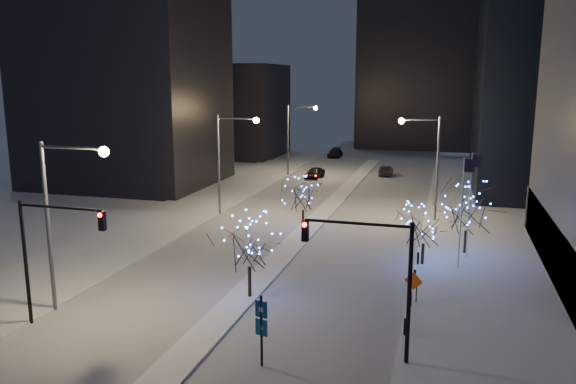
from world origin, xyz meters
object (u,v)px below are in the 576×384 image
(wayfinding_sign, at_px, (261,323))
(traffic_signal_west, at_px, (48,244))
(car_near, at_px, (315,173))
(holiday_tree_median_near, at_px, (249,244))
(holiday_tree_plaza_near, at_px, (424,226))
(street_lamp_w_near, at_px, (62,204))
(street_lamp_w_mid, at_px, (228,151))
(car_mid, at_px, (386,171))
(street_lamp_east, at_px, (428,154))
(construction_sign, at_px, (413,284))
(traffic_signal_east, at_px, (376,267))
(holiday_tree_plaza_far, at_px, (467,208))
(street_lamp_w_far, at_px, (295,130))
(car_far, at_px, (335,153))
(holiday_tree_median_far, at_px, (303,194))

(wayfinding_sign, bearing_deg, traffic_signal_west, -170.12)
(car_near, bearing_deg, holiday_tree_median_near, -73.88)
(holiday_tree_plaza_near, xyz_separation_m, wayfinding_sign, (-6.59, -17.17, -0.84))
(street_lamp_w_near, relative_size, street_lamp_w_mid, 1.00)
(car_mid, bearing_deg, street_lamp_east, 107.49)
(street_lamp_w_mid, bearing_deg, construction_sign, -43.56)
(holiday_tree_median_near, bearing_deg, traffic_signal_east, -34.55)
(street_lamp_w_mid, relative_size, holiday_tree_plaza_far, 1.76)
(street_lamp_w_near, xyz_separation_m, street_lamp_east, (19.02, 28.00, -0.05))
(car_near, xyz_separation_m, holiday_tree_median_near, (6.19, -43.60, 2.76))
(street_lamp_w_far, distance_m, car_near, 6.78)
(car_far, bearing_deg, street_lamp_w_far, -96.43)
(street_lamp_w_far, distance_m, car_mid, 14.20)
(holiday_tree_median_near, relative_size, holiday_tree_plaza_near, 1.15)
(street_lamp_east, xyz_separation_m, car_mid, (-6.51, 25.37, -5.78))
(street_lamp_w_far, xyz_separation_m, holiday_tree_plaza_near, (19.44, -35.81, -3.49))
(car_near, height_order, holiday_tree_median_far, holiday_tree_median_far)
(holiday_tree_median_far, height_order, construction_sign, holiday_tree_median_far)
(holiday_tree_median_near, xyz_separation_m, holiday_tree_median_far, (-1.00, 17.07, -0.30))
(street_lamp_w_mid, height_order, traffic_signal_east, street_lamp_w_mid)
(holiday_tree_plaza_far, xyz_separation_m, wayfinding_sign, (-9.63, -20.84, -1.54))
(street_lamp_w_near, height_order, car_mid, street_lamp_w_near)
(holiday_tree_plaza_far, bearing_deg, street_lamp_east, 108.85)
(car_mid, xyz_separation_m, car_far, (-10.80, 17.11, 0.08))
(car_near, xyz_separation_m, construction_sign, (15.99, -41.70, 0.52))
(construction_sign, bearing_deg, car_near, 126.93)
(street_lamp_w_mid, distance_m, street_lamp_w_far, 25.00)
(car_near, bearing_deg, car_mid, 36.24)
(construction_sign, bearing_deg, street_lamp_w_near, -144.84)
(holiday_tree_median_far, bearing_deg, street_lamp_w_near, -111.09)
(holiday_tree_median_near, height_order, holiday_tree_plaza_near, holiday_tree_median_near)
(street_lamp_w_far, distance_m, traffic_signal_west, 52.04)
(holiday_tree_plaza_near, bearing_deg, car_mid, 100.03)
(holiday_tree_plaza_near, height_order, holiday_tree_plaza_far, holiday_tree_plaza_far)
(holiday_tree_median_far, distance_m, wayfinding_sign, 25.27)
(holiday_tree_plaza_far, distance_m, construction_sign, 11.87)
(street_lamp_w_near, height_order, street_lamp_east, same)
(street_lamp_east, distance_m, holiday_tree_median_far, 12.64)
(street_lamp_w_far, bearing_deg, car_mid, 15.08)
(holiday_tree_plaza_far, xyz_separation_m, construction_sign, (-3.24, -11.15, -2.42))
(street_lamp_w_far, bearing_deg, car_near, -26.16)
(holiday_tree_median_far, bearing_deg, construction_sign, -54.56)
(street_lamp_east, bearing_deg, car_mid, 104.40)
(holiday_tree_median_far, bearing_deg, traffic_signal_west, -108.39)
(street_lamp_w_far, xyz_separation_m, wayfinding_sign, (12.85, -52.98, -4.33))
(street_lamp_w_near, distance_m, street_lamp_w_mid, 25.00)
(holiday_tree_median_near, bearing_deg, holiday_tree_median_far, 93.35)
(street_lamp_w_far, distance_m, holiday_tree_plaza_near, 40.89)
(street_lamp_w_near, height_order, holiday_tree_plaza_near, street_lamp_w_near)
(car_far, bearing_deg, traffic_signal_east, -78.91)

